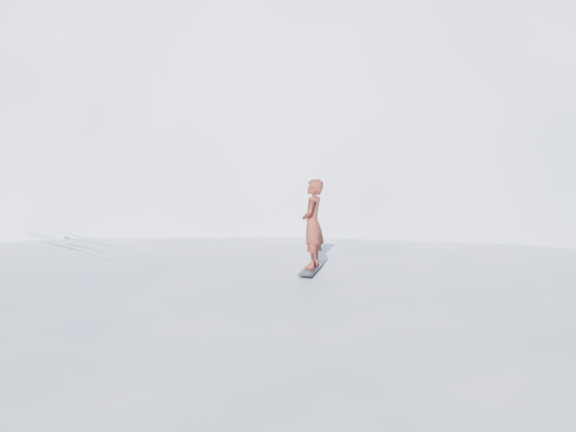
% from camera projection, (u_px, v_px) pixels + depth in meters
% --- Properties ---
extents(ground, '(400.00, 400.00, 0.00)m').
position_uv_depth(ground, '(251.00, 386.00, 13.98)').
color(ground, white).
rests_on(ground, ground).
extents(near_ridge, '(36.00, 28.00, 4.80)m').
position_uv_depth(near_ridge, '(225.00, 341.00, 17.00)').
color(near_ridge, white).
rests_on(near_ridge, ground).
extents(summit_peak, '(60.00, 56.00, 56.00)m').
position_uv_depth(summit_peak, '(325.00, 207.00, 47.57)').
color(summit_peak, white).
rests_on(summit_peak, ground).
extents(peak_shoulder, '(28.00, 24.00, 18.00)m').
position_uv_depth(peak_shoulder, '(221.00, 231.00, 35.96)').
color(peak_shoulder, white).
rests_on(peak_shoulder, ground).
extents(wind_bumps, '(16.00, 14.40, 1.00)m').
position_uv_depth(wind_bumps, '(186.00, 362.00, 15.41)').
color(wind_bumps, white).
rests_on(wind_bumps, ground).
extents(snowboard, '(1.46, 1.35, 0.03)m').
position_uv_depth(snowboard, '(312.00, 268.00, 14.68)').
color(snowboard, black).
rests_on(snowboard, near_ridge).
extents(snowboarder, '(0.87, 0.85, 2.02)m').
position_uv_depth(snowboarder, '(313.00, 224.00, 14.55)').
color(snowboarder, maroon).
rests_on(snowboarder, snowboard).
extents(board_tracks, '(2.07, 5.93, 0.04)m').
position_uv_depth(board_tracks, '(88.00, 244.00, 17.67)').
color(board_tracks, silver).
rests_on(board_tracks, ground).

